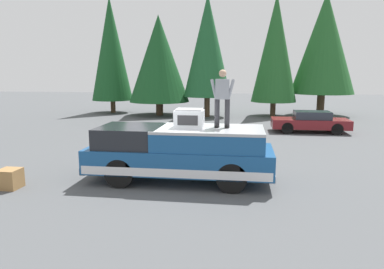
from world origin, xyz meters
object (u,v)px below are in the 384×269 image
Objects in this scene: pickup_truck at (180,153)px; wooden_crate at (10,179)px; person_on_truck_bed at (222,97)px; parked_car_maroon at (310,122)px; compressor_unit at (189,118)px.

wooden_crate is (-1.41, 4.67, -0.59)m from pickup_truck.
person_on_truck_bed reaches higher than pickup_truck.
person_on_truck_bed reaches higher than parked_car_maroon.
pickup_truck is 3.28× the size of person_on_truck_bed.
person_on_truck_bed is (0.17, -0.95, 0.62)m from compressor_unit.
compressor_unit is 0.50× the size of person_on_truck_bed.
parked_car_maroon is at bearing -28.01° from compressor_unit.
parked_car_maroon is (9.77, -5.51, -0.29)m from pickup_truck.
parked_car_maroon is at bearing -29.42° from pickup_truck.
person_on_truck_bed reaches higher than wooden_crate.
pickup_truck reaches higher than parked_car_maroon.
pickup_truck is 1.09m from compressor_unit.
compressor_unit is at bearing 151.99° from parked_car_maroon.
compressor_unit is at bearing -74.57° from wooden_crate.
wooden_crate is at bearing 137.69° from parked_car_maroon.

